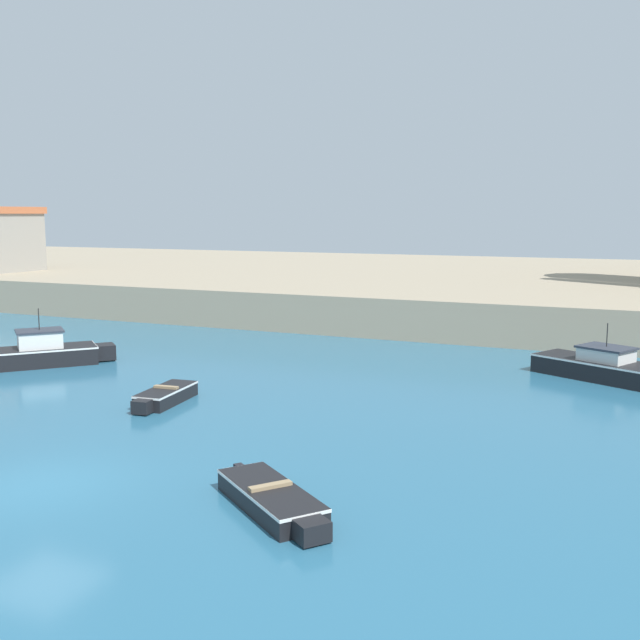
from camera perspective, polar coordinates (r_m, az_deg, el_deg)
The scene contains 6 objects.
ground_plane at distance 19.23m, azimuth -20.54°, elevation -11.69°, with size 200.00×200.00×0.00m, color #28607F.
quay_seawall at distance 57.26m, azimuth 10.58°, elevation 2.67°, with size 120.00×40.00×2.08m, color gray.
motorboat_black_0 at distance 33.64m, azimuth -20.59°, elevation -2.34°, with size 4.87×5.26×2.42m.
dinghy_black_1 at distance 16.58m, azimuth -3.64°, elevation -13.43°, with size 3.58×3.04×0.56m.
motorboat_black_2 at distance 30.86m, azimuth 20.84°, elevation -3.37°, with size 5.84×3.94×2.20m.
dinghy_black_4 at distance 25.85m, azimuth -11.74°, elevation -5.64°, with size 1.31×3.23×0.58m.
Camera 1 is at (12.83, -12.84, 6.35)m, focal length 42.00 mm.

